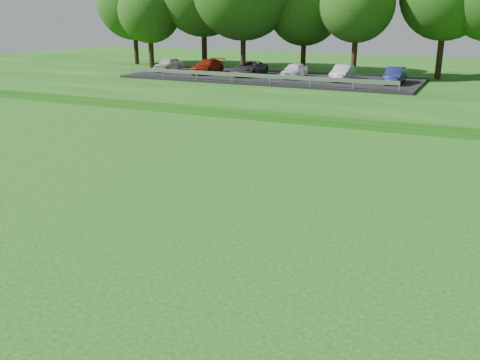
% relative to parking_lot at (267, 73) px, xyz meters
% --- Properties ---
extents(parking_lot, '(24.00, 9.00, 1.38)m').
position_rel_parking_lot_xyz_m(parking_lot, '(0.00, 0.00, 0.00)').
color(parking_lot, black).
rests_on(parking_lot, berm).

